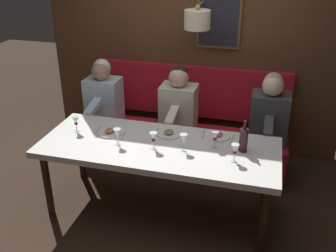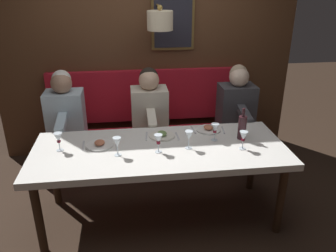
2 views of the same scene
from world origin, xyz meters
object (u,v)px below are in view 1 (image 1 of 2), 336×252
(wine_glass_1, at_px, (76,121))
(wine_glass_4, at_px, (154,137))
(diner_nearest, at_px, (270,112))
(diner_middle, at_px, (103,95))
(wine_bottle, at_px, (244,140))
(diner_near, at_px, (178,102))
(wine_glass_5, at_px, (215,136))
(wine_glass_0, at_px, (235,149))
(wine_glass_3, at_px, (184,139))
(wine_glass_2, at_px, (117,133))
(dining_table, at_px, (159,151))

(wine_glass_1, height_order, wine_glass_4, same)
(diner_nearest, relative_size, diner_middle, 1.00)
(wine_glass_1, bearing_deg, wine_glass_4, -99.30)
(diner_nearest, height_order, wine_bottle, diner_nearest)
(diner_near, bearing_deg, wine_glass_5, -146.08)
(diner_near, relative_size, wine_glass_4, 4.82)
(wine_glass_0, distance_m, wine_bottle, 0.21)
(diner_nearest, distance_m, wine_bottle, 0.83)
(diner_nearest, relative_size, wine_glass_3, 4.82)
(diner_middle, relative_size, wine_glass_5, 4.82)
(wine_glass_2, relative_size, wine_glass_3, 1.00)
(diner_nearest, relative_size, wine_glass_4, 4.82)
(wine_glass_0, bearing_deg, wine_glass_3, 81.46)
(diner_near, height_order, wine_glass_4, diner_near)
(wine_glass_2, distance_m, wine_bottle, 1.15)
(wine_glass_3, bearing_deg, diner_nearest, -38.19)
(diner_nearest, xyz_separation_m, wine_glass_4, (-0.97, 1.00, 0.04))
(wine_bottle, bearing_deg, wine_glass_4, 101.96)
(wine_glass_3, bearing_deg, diner_near, 16.31)
(diner_near, relative_size, wine_glass_1, 4.82)
(wine_glass_0, xyz_separation_m, wine_glass_5, (0.20, 0.20, -0.00))
(wine_glass_1, xyz_separation_m, wine_bottle, (0.03, -1.64, 0.00))
(diner_nearest, distance_m, diner_near, 1.00)
(wine_glass_3, bearing_deg, wine_glass_1, 84.84)
(wine_glass_4, bearing_deg, wine_glass_0, -92.51)
(diner_middle, bearing_deg, dining_table, -133.22)
(dining_table, bearing_deg, diner_nearest, -47.99)
(diner_middle, height_order, wine_glass_5, diner_middle)
(diner_nearest, bearing_deg, wine_bottle, 165.31)
(diner_nearest, distance_m, wine_glass_5, 0.92)
(wine_glass_2, bearing_deg, wine_bottle, -80.90)
(wine_glass_2, height_order, wine_bottle, wine_bottle)
(diner_near, bearing_deg, wine_glass_4, -179.90)
(dining_table, bearing_deg, wine_glass_1, 86.43)
(wine_glass_2, distance_m, wine_glass_4, 0.35)
(wine_glass_3, bearing_deg, dining_table, 79.37)
(wine_glass_0, height_order, wine_glass_3, same)
(wine_glass_2, xyz_separation_m, wine_glass_4, (0.01, -0.35, -0.00))
(wine_glass_2, bearing_deg, diner_nearest, -53.92)
(wine_glass_0, relative_size, wine_glass_1, 1.00)
(dining_table, bearing_deg, diner_near, 1.50)
(dining_table, bearing_deg, wine_glass_3, -100.63)
(dining_table, relative_size, wine_glass_5, 13.63)
(dining_table, relative_size, wine_glass_4, 13.63)
(wine_glass_1, bearing_deg, diner_near, -45.51)
(diner_near, relative_size, wine_glass_3, 4.82)
(wine_glass_3, bearing_deg, wine_glass_0, -98.54)
(wine_glass_0, height_order, wine_glass_1, same)
(diner_near, bearing_deg, wine_glass_1, 134.49)
(diner_middle, xyz_separation_m, wine_glass_0, (-1.00, -1.65, 0.04))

